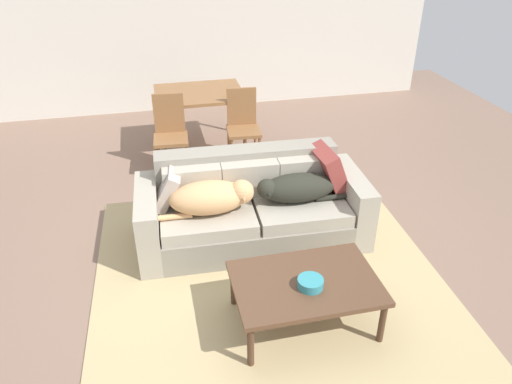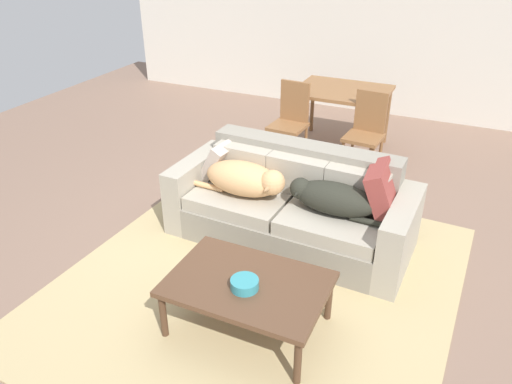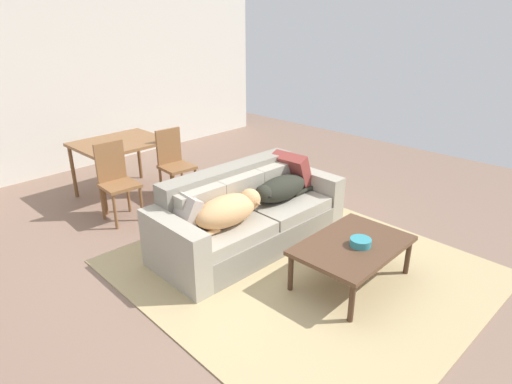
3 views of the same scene
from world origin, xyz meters
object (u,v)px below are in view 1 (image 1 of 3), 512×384
(coffee_table, at_px, (306,285))
(dog_on_left_cushion, at_px, (213,197))
(dog_on_right_cushion, at_px, (295,188))
(couch, at_px, (252,208))
(bowl_on_coffee_table, at_px, (310,283))
(dining_chair_near_right, at_px, (243,124))
(dining_chair_near_left, at_px, (170,131))
(dining_table, at_px, (200,98))
(throw_pillow_by_left_arm, at_px, (167,188))
(throw_pillow_by_right_arm, at_px, (330,170))

(coffee_table, bearing_deg, dog_on_left_cushion, 116.06)
(dog_on_right_cushion, bearing_deg, couch, 163.65)
(bowl_on_coffee_table, bearing_deg, couch, 96.66)
(couch, bearing_deg, dining_chair_near_right, 83.33)
(dog_on_left_cushion, height_order, dining_chair_near_left, dining_chair_near_left)
(dining_table, bearing_deg, coffee_table, -84.34)
(throw_pillow_by_left_arm, distance_m, dining_table, 2.20)
(throw_pillow_by_left_arm, distance_m, bowl_on_coffee_table, 1.67)
(dog_on_right_cushion, relative_size, dining_chair_near_right, 0.93)
(dining_chair_near_left, bearing_deg, dining_chair_near_right, 7.94)
(dog_on_left_cushion, bearing_deg, dining_table, 87.53)
(throw_pillow_by_left_arm, xyz_separation_m, dining_table, (0.58, 2.12, 0.09))
(coffee_table, height_order, dining_table, dining_table)
(dog_on_right_cushion, bearing_deg, dining_table, 106.29)
(bowl_on_coffee_table, relative_size, dining_chair_near_right, 0.21)
(dining_table, bearing_deg, throw_pillow_by_left_arm, -105.15)
(bowl_on_coffee_table, bearing_deg, coffee_table, 99.13)
(dog_on_right_cushion, bearing_deg, throw_pillow_by_left_arm, 171.78)
(coffee_table, bearing_deg, dining_table, 95.66)
(couch, height_order, coffee_table, couch)
(couch, distance_m, throw_pillow_by_left_arm, 0.83)
(dog_on_left_cushion, relative_size, bowl_on_coffee_table, 4.62)
(dog_on_right_cushion, relative_size, bowl_on_coffee_table, 4.52)
(bowl_on_coffee_table, distance_m, dining_chair_near_left, 2.99)
(throw_pillow_by_right_arm, bearing_deg, throw_pillow_by_left_arm, 177.86)
(dining_table, xyz_separation_m, dining_chair_near_left, (-0.44, -0.63, -0.16))
(couch, relative_size, coffee_table, 2.00)
(bowl_on_coffee_table, height_order, dining_table, dining_table)
(couch, distance_m, dining_table, 2.25)
(throw_pillow_by_left_arm, relative_size, coffee_table, 0.33)
(bowl_on_coffee_table, xyz_separation_m, dining_table, (-0.35, 3.51, 0.24))
(couch, distance_m, dog_on_right_cushion, 0.48)
(bowl_on_coffee_table, relative_size, dining_chair_near_left, 0.20)
(coffee_table, bearing_deg, couch, 96.52)
(bowl_on_coffee_table, distance_m, dining_chair_near_right, 2.95)
(couch, bearing_deg, dining_table, 97.31)
(throw_pillow_by_left_arm, relative_size, throw_pillow_by_right_arm, 0.82)
(couch, distance_m, bowl_on_coffee_table, 1.32)
(throw_pillow_by_left_arm, height_order, dining_chair_near_left, dining_chair_near_left)
(dog_on_left_cushion, distance_m, coffee_table, 1.23)
(dog_on_left_cushion, relative_size, coffee_table, 0.82)
(couch, distance_m, throw_pillow_by_right_arm, 0.84)
(dog_on_right_cushion, distance_m, throw_pillow_by_left_arm, 1.18)
(throw_pillow_by_left_arm, height_order, throw_pillow_by_right_arm, throw_pillow_by_right_arm)
(dining_table, bearing_deg, throw_pillow_by_right_arm, -65.84)
(dining_chair_near_left, bearing_deg, throw_pillow_by_right_arm, -43.74)
(dog_on_left_cushion, relative_size, dining_chair_near_left, 0.93)
(couch, height_order, dining_chair_near_right, dining_chair_near_right)
(dog_on_left_cushion, bearing_deg, couch, 23.06)
(couch, distance_m, dog_on_left_cushion, 0.49)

